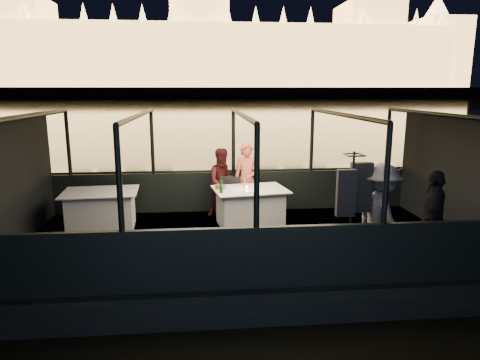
{
  "coord_description": "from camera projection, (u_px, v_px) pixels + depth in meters",
  "views": [
    {
      "loc": [
        -0.74,
        -7.53,
        3.24
      ],
      "look_at": [
        0.0,
        0.4,
        1.55
      ],
      "focal_mm": 32.0,
      "sensor_mm": 36.0,
      "label": 1
    }
  ],
  "objects": [
    {
      "name": "river_water",
      "position": [
        203.0,
        106.0,
        86.0
      ],
      "size": [
        500.0,
        500.0,
        0.0
      ],
      "primitive_type": "plane",
      "color": "black",
      "rests_on": "ground"
    },
    {
      "name": "boat_hull",
      "position": [
        242.0,
        264.0,
        8.08
      ],
      "size": [
        8.6,
        4.4,
        1.0
      ],
      "primitive_type": "cube",
      "color": "black",
      "rests_on": "river_water"
    },
    {
      "name": "boat_deck",
      "position": [
        242.0,
        240.0,
        7.98
      ],
      "size": [
        8.0,
        4.0,
        0.04
      ],
      "primitive_type": "cube",
      "color": "black",
      "rests_on": "boat_hull"
    },
    {
      "name": "gunwale_port",
      "position": [
        234.0,
        191.0,
        9.83
      ],
      "size": [
        8.0,
        0.08,
        0.9
      ],
      "primitive_type": "cube",
      "color": "black",
      "rests_on": "boat_deck"
    },
    {
      "name": "gunwale_starboard",
      "position": [
        256.0,
        258.0,
        5.93
      ],
      "size": [
        8.0,
        0.08,
        0.9
      ],
      "primitive_type": "cube",
      "color": "black",
      "rests_on": "boat_deck"
    },
    {
      "name": "cabin_glass_port",
      "position": [
        233.0,
        141.0,
        9.59
      ],
      "size": [
        8.0,
        0.02,
        1.4
      ],
      "primitive_type": null,
      "color": "#99B2B2",
      "rests_on": "gunwale_port"
    },
    {
      "name": "cabin_glass_starboard",
      "position": [
        257.0,
        177.0,
        5.69
      ],
      "size": [
        8.0,
        0.02,
        1.4
      ],
      "primitive_type": null,
      "color": "#99B2B2",
      "rests_on": "gunwale_starboard"
    },
    {
      "name": "cabin_roof_glass",
      "position": [
        242.0,
        115.0,
        7.5
      ],
      "size": [
        8.0,
        4.0,
        0.02
      ],
      "primitive_type": null,
      "color": "#99B2B2",
      "rests_on": "boat_deck"
    },
    {
      "name": "end_wall_fore",
      "position": [
        12.0,
        184.0,
        7.37
      ],
      "size": [
        0.02,
        4.0,
        2.3
      ],
      "primitive_type": null,
      "color": "black",
      "rests_on": "boat_deck"
    },
    {
      "name": "end_wall_aft",
      "position": [
        452.0,
        175.0,
        8.1
      ],
      "size": [
        0.02,
        4.0,
        2.3
      ],
      "primitive_type": null,
      "color": "black",
      "rests_on": "boat_deck"
    },
    {
      "name": "canopy_ribs",
      "position": [
        242.0,
        179.0,
        7.74
      ],
      "size": [
        8.0,
        4.0,
        2.3
      ],
      "primitive_type": null,
      "color": "black",
      "rests_on": "boat_deck"
    },
    {
      "name": "embankment",
      "position": [
        201.0,
        94.0,
        212.4
      ],
      "size": [
        400.0,
        140.0,
        6.0
      ],
      "primitive_type": "cube",
      "color": "#423D33",
      "rests_on": "ground"
    },
    {
      "name": "parliament_building",
      "position": [
        200.0,
        24.0,
        172.5
      ],
      "size": [
        220.0,
        32.0,
        60.0
      ],
      "primitive_type": null,
      "color": "#F2D18C",
      "rests_on": "embankment"
    },
    {
      "name": "dining_table_central",
      "position": [
        250.0,
        207.0,
        8.75
      ],
      "size": [
        1.59,
        1.26,
        0.77
      ],
      "primitive_type": "cube",
      "rotation": [
        0.0,
        0.0,
        0.15
      ],
      "color": "white",
      "rests_on": "boat_deck"
    },
    {
      "name": "dining_table_aft",
      "position": [
        101.0,
        210.0,
        8.54
      ],
      "size": [
        1.52,
        1.15,
        0.77
      ],
      "primitive_type": "cube",
      "rotation": [
        0.0,
        0.0,
        0.07
      ],
      "color": "silver",
      "rests_on": "boat_deck"
    },
    {
      "name": "chair_port_left",
      "position": [
        231.0,
        199.0,
        9.14
      ],
      "size": [
        0.53,
        0.53,
        0.89
      ],
      "primitive_type": "cube",
      "rotation": [
        0.0,
        0.0,
        -0.34
      ],
      "color": "black",
      "rests_on": "boat_deck"
    },
    {
      "name": "chair_port_right",
      "position": [
        244.0,
        197.0,
        9.28
      ],
      "size": [
        0.5,
        0.5,
        0.85
      ],
      "primitive_type": "cube",
      "rotation": [
        0.0,
        0.0,
        -0.33
      ],
      "color": "black",
      "rests_on": "boat_deck"
    },
    {
      "name": "coat_stand",
      "position": [
        351.0,
        212.0,
        6.53
      ],
      "size": [
        0.57,
        0.49,
        1.84
      ],
      "primitive_type": null,
      "rotation": [
        0.0,
        0.0,
        -0.16
      ],
      "color": "black",
      "rests_on": "boat_deck"
    },
    {
      "name": "person_woman_coral",
      "position": [
        247.0,
        182.0,
        9.37
      ],
      "size": [
        0.64,
        0.48,
        1.61
      ],
      "primitive_type": "imported",
      "rotation": [
        0.0,
        0.0,
        -0.17
      ],
      "color": "#E36452",
      "rests_on": "boat_deck"
    },
    {
      "name": "person_man_maroon",
      "position": [
        223.0,
        182.0,
        9.34
      ],
      "size": [
        0.82,
        0.7,
        1.5
      ],
      "primitive_type": "imported",
      "rotation": [
        0.0,
        0.0,
        0.21
      ],
      "color": "#3A1012",
      "rests_on": "boat_deck"
    },
    {
      "name": "passenger_stripe",
      "position": [
        381.0,
        213.0,
        6.65
      ],
      "size": [
        0.78,
        1.15,
        1.64
      ],
      "primitive_type": "imported",
      "rotation": [
        0.0,
        0.0,
        1.75
      ],
      "color": "silver",
      "rests_on": "boat_deck"
    },
    {
      "name": "passenger_dark",
      "position": [
        433.0,
        215.0,
        6.58
      ],
      "size": [
        0.83,
        0.97,
        1.56
      ],
      "primitive_type": "imported",
      "rotation": [
        0.0,
        0.0,
        4.12
      ],
      "color": "black",
      "rests_on": "boat_deck"
    },
    {
      "name": "wine_bottle",
      "position": [
        221.0,
        185.0,
        8.31
      ],
      "size": [
        0.09,
        0.09,
        0.32
      ],
      "primitive_type": "cylinder",
      "rotation": [
        0.0,
        0.0,
        0.36
      ],
      "color": "#163C1E",
      "rests_on": "dining_table_central"
    },
    {
      "name": "bread_basket",
      "position": [
        220.0,
        187.0,
        8.67
      ],
      "size": [
        0.25,
        0.25,
        0.09
      ],
      "primitive_type": "cylinder",
      "rotation": [
        0.0,
        0.0,
        0.2
      ],
      "color": "olive",
      "rests_on": "dining_table_central"
    },
    {
      "name": "amber_candle",
      "position": [
        247.0,
        188.0,
        8.58
      ],
      "size": [
        0.07,
        0.07,
        0.08
      ],
      "primitive_type": "cylinder",
      "rotation": [
        0.0,
        0.0,
        0.3
      ],
      "color": "gold",
      "rests_on": "dining_table_central"
    },
    {
      "name": "plate_near",
      "position": [
        252.0,
        192.0,
        8.41
      ],
      "size": [
        0.3,
        0.3,
        0.01
      ],
      "primitive_type": "cylinder",
      "rotation": [
        0.0,
        0.0,
        0.3
      ],
      "color": "white",
      "rests_on": "dining_table_central"
    },
    {
      "name": "plate_far",
      "position": [
        225.0,
        187.0,
        8.79
      ],
      "size": [
        0.28,
        0.28,
        0.01
      ],
      "primitive_type": "cylinder",
      "rotation": [
        0.0,
        0.0,
        0.43
      ],
      "color": "silver",
      "rests_on": "dining_table_central"
    },
    {
      "name": "wine_glass_white",
      "position": [
        221.0,
        188.0,
        8.3
      ],
      "size": [
        0.07,
        0.07,
        0.19
      ],
      "primitive_type": null,
      "rotation": [
        0.0,
        0.0,
        0.21
      ],
      "color": "white",
      "rests_on": "dining_table_central"
    },
    {
      "name": "wine_glass_red",
      "position": [
        245.0,
        183.0,
        8.77
      ],
      "size": [
        0.06,
        0.06,
        0.18
      ],
      "primitive_type": null,
      "rotation": [
        0.0,
        0.0,
        -0.05
      ],
      "color": "silver",
      "rests_on": "dining_table_central"
    },
    {
      "name": "wine_glass_empty",
      "position": [
        245.0,
        187.0,
        8.38
      ],
      "size": [
        0.09,
        0.09,
        0.2
      ],
      "primitive_type": null,
      "rotation": [
        0.0,
        0.0,
        0.37
      ],
      "color": "white",
      "rests_on": "dining_table_central"
    }
  ]
}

